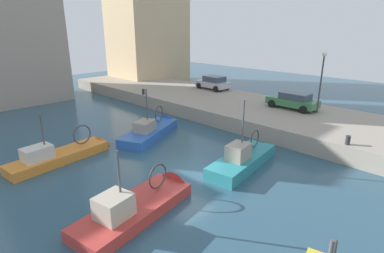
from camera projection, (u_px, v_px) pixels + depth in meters
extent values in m
plane|color=#2D5166|center=(189.00, 170.00, 17.50)|extent=(80.00, 80.00, 0.00)
cube|color=#9E9384|center=(287.00, 119.00, 25.09)|extent=(9.00, 56.00, 1.20)
cube|color=#2D60B7|center=(150.00, 137.00, 22.86)|extent=(6.17, 4.17, 1.31)
cone|color=#2D60B7|center=(168.00, 124.00, 25.78)|extent=(1.54, 1.98, 1.77)
cube|color=#9E7A51|center=(149.00, 129.00, 22.67)|extent=(5.89, 3.93, 0.08)
cube|color=gray|center=(145.00, 126.00, 21.94)|extent=(1.83, 1.63, 0.79)
cylinder|color=#4C4C51|center=(147.00, 110.00, 22.00)|extent=(0.10, 0.10, 3.07)
torus|color=#3F3833|center=(159.00, 114.00, 23.89)|extent=(1.22, 0.60, 1.30)
sphere|color=white|center=(124.00, 140.00, 21.59)|extent=(0.32, 0.32, 0.32)
cube|color=teal|center=(242.00, 167.00, 17.91)|extent=(5.70, 2.50, 1.46)
cone|color=teal|center=(264.00, 151.00, 20.28)|extent=(1.11, 1.69, 1.58)
cube|color=#B2A893|center=(242.00, 157.00, 17.70)|extent=(5.47, 2.33, 0.08)
cube|color=gray|center=(238.00, 152.00, 17.11)|extent=(1.49, 1.19, 0.92)
cylinder|color=#4C4C51|center=(243.00, 130.00, 17.04)|extent=(0.10, 0.10, 3.43)
torus|color=#3F3833|center=(255.00, 139.00, 18.67)|extent=(1.11, 0.23, 1.11)
sphere|color=white|center=(213.00, 169.00, 17.13)|extent=(0.32, 0.32, 0.32)
cube|color=orange|center=(60.00, 161.00, 18.70)|extent=(6.20, 2.31, 1.14)
cone|color=orange|center=(105.00, 145.00, 21.23)|extent=(1.06, 1.56, 1.47)
cube|color=#9E7A51|center=(59.00, 153.00, 18.54)|extent=(5.94, 2.15, 0.08)
cube|color=beige|center=(37.00, 153.00, 17.47)|extent=(1.71, 1.21, 0.79)
cylinder|color=#4C4C51|center=(43.00, 136.00, 17.54)|extent=(0.10, 0.10, 2.70)
torus|color=#3F3833|center=(82.00, 135.00, 19.57)|extent=(1.27, 0.22, 1.27)
sphere|color=white|center=(22.00, 165.00, 17.81)|extent=(0.32, 0.32, 0.32)
cube|color=#BC3833|center=(135.00, 215.00, 13.35)|extent=(5.99, 3.02, 1.10)
cone|color=#BC3833|center=(179.00, 185.00, 15.87)|extent=(1.21, 1.97, 1.84)
cube|color=#896B4C|center=(134.00, 205.00, 13.20)|extent=(5.74, 2.81, 0.08)
cube|color=#B7AD99|center=(114.00, 207.00, 12.17)|extent=(1.51, 1.39, 0.97)
cylinder|color=#4C4C51|center=(120.00, 183.00, 12.21)|extent=(0.10, 0.10, 2.82)
torus|color=#3F3833|center=(158.00, 176.00, 14.23)|extent=(1.22, 0.29, 1.23)
sphere|color=white|center=(85.00, 223.00, 12.56)|extent=(0.32, 0.32, 0.32)
cube|color=#387547|center=(292.00, 102.00, 25.86)|extent=(1.72, 4.22, 0.59)
cube|color=#384756|center=(295.00, 96.00, 25.55)|extent=(1.51, 2.36, 0.53)
cylinder|color=black|center=(272.00, 104.00, 26.33)|extent=(0.22, 0.64, 0.64)
cylinder|color=black|center=(282.00, 100.00, 27.47)|extent=(0.22, 0.64, 0.64)
cylinder|color=black|center=(303.00, 110.00, 24.41)|extent=(0.22, 0.64, 0.64)
cylinder|color=black|center=(313.00, 106.00, 25.56)|extent=(0.22, 0.64, 0.64)
cube|color=#B7B7BC|center=(213.00, 84.00, 33.89)|extent=(1.99, 3.91, 0.61)
cube|color=#384756|center=(214.00, 79.00, 33.57)|extent=(1.70, 2.21, 0.59)
cylinder|color=black|center=(199.00, 86.00, 34.28)|extent=(0.25, 0.65, 0.64)
cylinder|color=black|center=(210.00, 84.00, 35.47)|extent=(0.25, 0.65, 0.64)
cylinder|color=black|center=(216.00, 89.00, 32.47)|extent=(0.25, 0.65, 0.64)
cylinder|color=black|center=(227.00, 87.00, 33.66)|extent=(0.25, 0.65, 0.64)
cylinder|color=#2D2D33|center=(348.00, 140.00, 18.01)|extent=(0.28, 0.28, 0.55)
cylinder|color=#2D2D33|center=(143.00, 92.00, 31.34)|extent=(0.28, 0.28, 0.55)
cylinder|color=#38383D|center=(320.00, 85.00, 24.06)|extent=(0.12, 0.12, 4.50)
sphere|color=#F2EACC|center=(325.00, 54.00, 23.31)|extent=(0.36, 0.36, 0.36)
cube|color=#D1B284|center=(148.00, 27.00, 42.06)|extent=(9.45, 7.14, 15.63)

